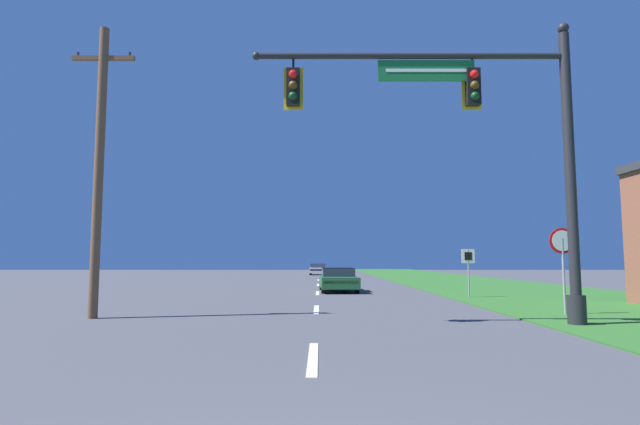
{
  "coord_description": "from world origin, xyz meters",
  "views": [
    {
      "loc": [
        0.11,
        -2.35,
        1.6
      ],
      "look_at": [
        0.0,
        23.82,
        4.1
      ],
      "focal_mm": 28.0,
      "sensor_mm": 36.0,
      "label": 1
    }
  ],
  "objects_px": {
    "car_ahead": "(340,280)",
    "utility_pole_near": "(102,164)",
    "route_sign_post": "(471,262)",
    "stop_sign": "(565,251)",
    "far_car": "(320,269)",
    "signal_mast": "(494,139)"
  },
  "relations": [
    {
      "from": "route_sign_post",
      "to": "stop_sign",
      "type": "bearing_deg",
      "value": -83.33
    },
    {
      "from": "signal_mast",
      "to": "utility_pole_near",
      "type": "height_order",
      "value": "utility_pole_near"
    },
    {
      "from": "signal_mast",
      "to": "far_car",
      "type": "distance_m",
      "value": 42.98
    },
    {
      "from": "far_car",
      "to": "route_sign_post",
      "type": "height_order",
      "value": "route_sign_post"
    },
    {
      "from": "far_car",
      "to": "stop_sign",
      "type": "relative_size",
      "value": 1.7
    },
    {
      "from": "far_car",
      "to": "route_sign_post",
      "type": "bearing_deg",
      "value": -78.93
    },
    {
      "from": "car_ahead",
      "to": "stop_sign",
      "type": "xyz_separation_m",
      "value": [
        6.2,
        -11.1,
        1.26
      ]
    },
    {
      "from": "route_sign_post",
      "to": "car_ahead",
      "type": "bearing_deg",
      "value": 141.04
    },
    {
      "from": "car_ahead",
      "to": "route_sign_post",
      "type": "height_order",
      "value": "route_sign_post"
    },
    {
      "from": "signal_mast",
      "to": "route_sign_post",
      "type": "bearing_deg",
      "value": 77.45
    },
    {
      "from": "signal_mast",
      "to": "car_ahead",
      "type": "bearing_deg",
      "value": 104.22
    },
    {
      "from": "signal_mast",
      "to": "stop_sign",
      "type": "height_order",
      "value": "signal_mast"
    },
    {
      "from": "route_sign_post",
      "to": "far_car",
      "type": "bearing_deg",
      "value": 101.07
    },
    {
      "from": "car_ahead",
      "to": "utility_pole_near",
      "type": "xyz_separation_m",
      "value": [
        -7.2,
        -11.84,
        3.71
      ]
    },
    {
      "from": "stop_sign",
      "to": "car_ahead",
      "type": "bearing_deg",
      "value": 119.17
    },
    {
      "from": "car_ahead",
      "to": "far_car",
      "type": "distance_m",
      "value": 29.16
    },
    {
      "from": "car_ahead",
      "to": "route_sign_post",
      "type": "relative_size",
      "value": 2.23
    },
    {
      "from": "stop_sign",
      "to": "far_car",
      "type": "bearing_deg",
      "value": 100.34
    },
    {
      "from": "signal_mast",
      "to": "utility_pole_near",
      "type": "distance_m",
      "value": 10.72
    },
    {
      "from": "car_ahead",
      "to": "utility_pole_near",
      "type": "distance_m",
      "value": 14.34
    },
    {
      "from": "route_sign_post",
      "to": "signal_mast",
      "type": "bearing_deg",
      "value": -102.55
    },
    {
      "from": "utility_pole_near",
      "to": "route_sign_post",
      "type": "bearing_deg",
      "value": 30.63
    }
  ]
}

